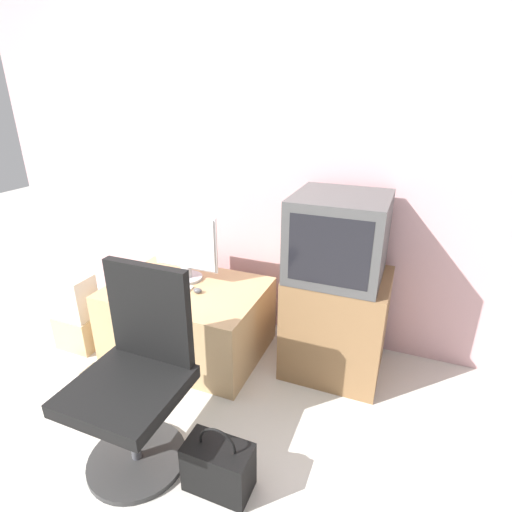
# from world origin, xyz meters

# --- Properties ---
(ground_plane) EXTENTS (12.00, 12.00, 0.00)m
(ground_plane) POSITION_xyz_m (0.00, 0.00, 0.00)
(ground_plane) COLOR beige
(wall_back) EXTENTS (4.40, 0.05, 2.60)m
(wall_back) POSITION_xyz_m (0.00, 1.32, 1.30)
(wall_back) COLOR #CC9EA3
(wall_back) RESTS_ON ground_plane
(desk) EXTENTS (1.07, 0.76, 0.50)m
(desk) POSITION_xyz_m (-0.20, 0.77, 0.25)
(desk) COLOR tan
(desk) RESTS_ON ground_plane
(side_stand) EXTENTS (0.62, 0.55, 0.70)m
(side_stand) POSITION_xyz_m (0.82, 0.95, 0.35)
(side_stand) COLOR olive
(side_stand) RESTS_ON ground_plane
(main_monitor) EXTENTS (0.50, 0.22, 0.48)m
(main_monitor) POSITION_xyz_m (-0.27, 0.89, 0.75)
(main_monitor) COLOR #B2B2B7
(main_monitor) RESTS_ON desk
(keyboard) EXTENTS (0.28, 0.11, 0.01)m
(keyboard) POSITION_xyz_m (-0.29, 0.73, 0.51)
(keyboard) COLOR white
(keyboard) RESTS_ON desk
(mouse) EXTENTS (0.06, 0.04, 0.03)m
(mouse) POSITION_xyz_m (-0.08, 0.73, 0.52)
(mouse) COLOR #4C4C51
(mouse) RESTS_ON desk
(crt_tv) EXTENTS (0.55, 0.56, 0.51)m
(crt_tv) POSITION_xyz_m (0.79, 0.95, 0.95)
(crt_tv) COLOR #474747
(crt_tv) RESTS_ON side_stand
(office_chair) EXTENTS (0.51, 0.51, 1.02)m
(office_chair) POSITION_xyz_m (0.05, -0.11, 0.46)
(office_chair) COLOR #333333
(office_chair) RESTS_ON ground_plane
(cardboard_box_lower) EXTENTS (0.29, 0.23, 0.25)m
(cardboard_box_lower) POSITION_xyz_m (-0.97, 0.50, 0.13)
(cardboard_box_lower) COLOR #D1B27F
(cardboard_box_lower) RESTS_ON ground_plane
(cardboard_box_upper) EXTENTS (0.27, 0.20, 0.31)m
(cardboard_box_upper) POSITION_xyz_m (-0.97, 0.50, 0.41)
(cardboard_box_upper) COLOR beige
(cardboard_box_upper) RESTS_ON cardboard_box_lower
(handbag) EXTENTS (0.32, 0.18, 0.36)m
(handbag) POSITION_xyz_m (0.51, -0.15, 0.13)
(handbag) COLOR black
(handbag) RESTS_ON ground_plane
(book) EXTENTS (0.18, 0.14, 0.02)m
(book) POSITION_xyz_m (-0.81, 0.28, 0.01)
(book) COLOR beige
(book) RESTS_ON ground_plane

